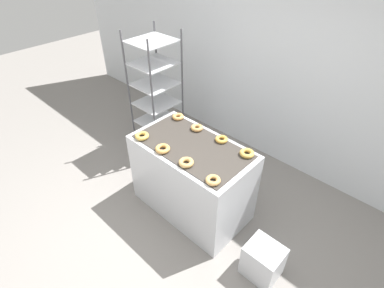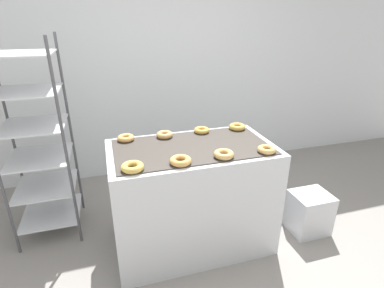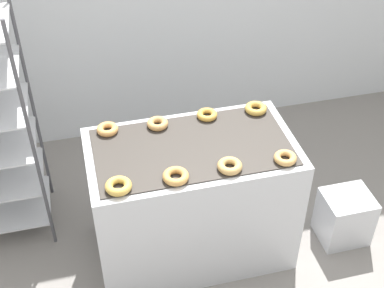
% 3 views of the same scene
% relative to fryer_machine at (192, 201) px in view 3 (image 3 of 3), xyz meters
% --- Properties ---
extents(fryer_machine, '(1.29, 0.73, 0.92)m').
position_rel_fryer_machine_xyz_m(fryer_machine, '(0.00, 0.00, 0.00)').
color(fryer_machine, silver).
rests_on(fryer_machine, ground_plane).
extents(glaze_bin, '(0.34, 0.29, 0.39)m').
position_rel_fryer_machine_xyz_m(glaze_bin, '(1.08, -0.16, -0.27)').
color(glaze_bin, silver).
rests_on(glaze_bin, ground_plane).
extents(donut_near_left, '(0.15, 0.15, 0.04)m').
position_rel_fryer_machine_xyz_m(donut_near_left, '(-0.49, -0.26, 0.48)').
color(donut_near_left, gold).
rests_on(donut_near_left, fryer_machine).
extents(donut_near_midleft, '(0.15, 0.15, 0.04)m').
position_rel_fryer_machine_xyz_m(donut_near_midleft, '(-0.16, -0.26, 0.48)').
color(donut_near_midleft, tan).
rests_on(donut_near_midleft, fryer_machine).
extents(donut_near_midright, '(0.15, 0.15, 0.05)m').
position_rel_fryer_machine_xyz_m(donut_near_midright, '(0.16, -0.25, 0.48)').
color(donut_near_midright, tan).
rests_on(donut_near_midright, fryer_machine).
extents(donut_near_right, '(0.14, 0.14, 0.04)m').
position_rel_fryer_machine_xyz_m(donut_near_right, '(0.50, -0.26, 0.48)').
color(donut_near_right, tan).
rests_on(donut_near_right, fryer_machine).
extents(donut_far_left, '(0.14, 0.14, 0.04)m').
position_rel_fryer_machine_xyz_m(donut_far_left, '(-0.48, 0.27, 0.48)').
color(donut_far_left, '#DD9A53').
rests_on(donut_far_left, fryer_machine).
extents(donut_far_midleft, '(0.14, 0.14, 0.04)m').
position_rel_fryer_machine_xyz_m(donut_far_midleft, '(-0.16, 0.25, 0.48)').
color(donut_far_midleft, tan).
rests_on(donut_far_midleft, fryer_machine).
extents(donut_far_midright, '(0.13, 0.13, 0.04)m').
position_rel_fryer_machine_xyz_m(donut_far_midright, '(0.17, 0.27, 0.48)').
color(donut_far_midright, gold).
rests_on(donut_far_midright, fryer_machine).
extents(donut_far_right, '(0.15, 0.15, 0.04)m').
position_rel_fryer_machine_xyz_m(donut_far_right, '(0.50, 0.26, 0.48)').
color(donut_far_right, gold).
rests_on(donut_far_right, fryer_machine).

